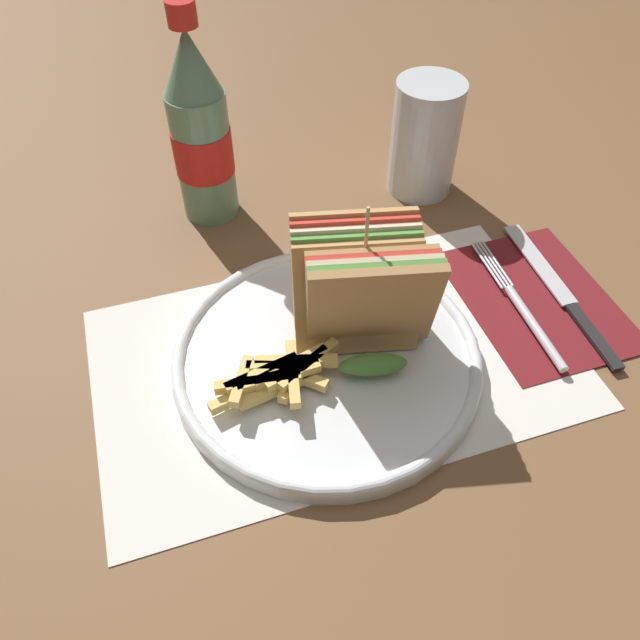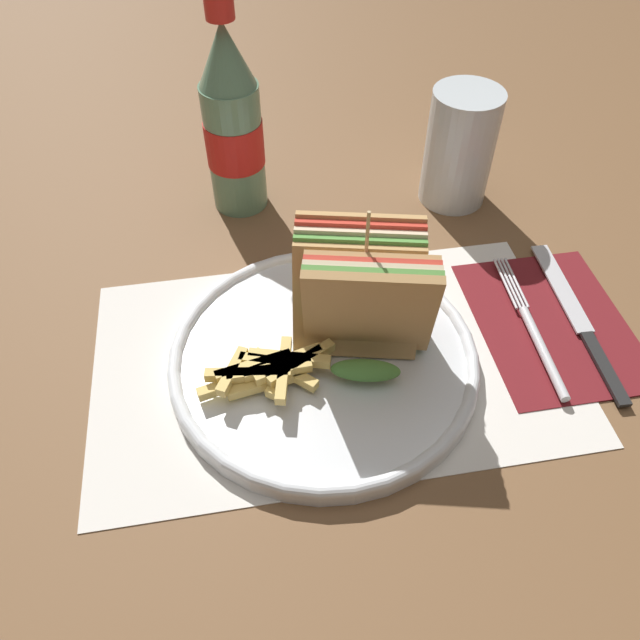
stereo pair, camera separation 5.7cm
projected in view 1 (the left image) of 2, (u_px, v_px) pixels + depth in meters
The scene contains 10 objects.
ground_plane at pixel (311, 392), 0.56m from camera, with size 4.00×4.00×0.00m, color brown.
placemat at pixel (336, 358), 0.59m from camera, with size 0.45×0.27×0.00m.
plate_main at pixel (327, 357), 0.58m from camera, with size 0.28×0.28×0.02m.
club_sandwich at pixel (363, 293), 0.54m from camera, with size 0.13×0.12×0.15m.
fries_pile at pixel (279, 375), 0.54m from camera, with size 0.12×0.07×0.02m.
napkin at pixel (537, 298), 0.64m from camera, with size 0.15×0.19×0.00m.
fork at pixel (525, 312), 0.62m from camera, with size 0.02×0.18×0.01m.
knife at pixel (561, 292), 0.64m from camera, with size 0.03×0.21×0.00m.
coke_bottle_near at pixel (200, 133), 0.66m from camera, with size 0.07×0.07×0.24m.
glass_near at pixel (424, 145), 0.73m from camera, with size 0.08×0.08×0.13m.
Camera 1 is at (-0.10, -0.32, 0.46)m, focal length 35.00 mm.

